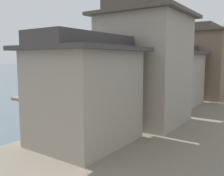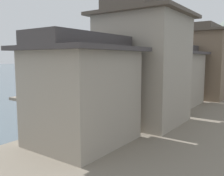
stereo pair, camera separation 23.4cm
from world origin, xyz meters
name	(u,v)px [view 2 (the right image)]	position (x,y,z in m)	size (l,w,h in m)	color
boat_moored_nearest	(83,118)	(5.62, 9.43, 0.13)	(1.56, 4.06, 0.39)	#232326
boat_moored_second	(115,91)	(-2.23, 25.94, 0.14)	(4.53, 4.13, 0.42)	brown
boat_moored_third	(196,78)	(0.88, 58.96, 0.18)	(2.10, 3.86, 0.52)	#423328
boat_moored_far	(136,83)	(-6.07, 39.38, 0.13)	(4.01, 1.77, 0.39)	#232326
boat_midriver_drifting	(187,81)	(1.33, 50.17, 0.23)	(5.65, 1.94, 0.71)	#423328
house_waterfront_nearest	(82,90)	(11.04, 3.38, 3.70)	(5.73, 6.30, 6.14)	gray
house_waterfront_second	(143,65)	(11.57, 9.54, 5.00)	(6.80, 6.34, 8.74)	gray
house_waterfront_tall	(172,76)	(10.97, 16.94, 3.69)	(5.60, 7.98, 6.14)	gray
house_waterfront_narrow	(202,62)	(11.70, 24.66, 4.99)	(7.05, 7.59, 8.74)	#75604C
house_waterfront_far	(215,70)	(11.46, 32.41, 3.69)	(6.57, 7.22, 6.14)	#7F705B
stone_bridge	(197,64)	(0.00, 62.63, 3.81)	(26.95, 2.40, 5.75)	gray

